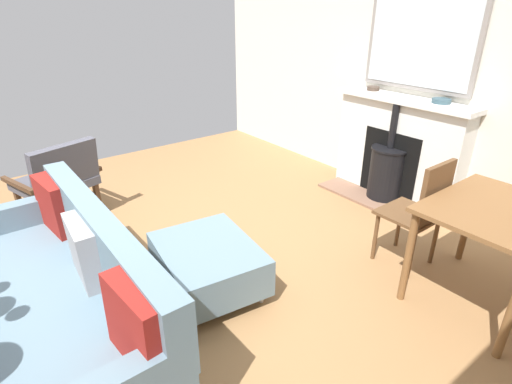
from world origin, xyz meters
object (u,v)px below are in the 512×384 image
Objects in this scene: armchair_accent at (59,177)px; fireplace at (395,154)px; sofa at (57,302)px; dining_chair_near_fireplace at (422,208)px; mantel_bowl_near at (373,88)px; mantel_bowl_far at (441,101)px; ottoman at (208,263)px; dining_table at (496,223)px.

fireplace is at bearing 151.95° from armchair_accent.
dining_chair_near_fireplace is (-2.39, 0.77, 0.16)m from sofa.
mantel_bowl_near reaches higher than mantel_bowl_far.
ottoman is 0.97× the size of dining_chair_near_fireplace.
sofa reaches higher than armchair_accent.
dining_chair_near_fireplace is (0.99, 0.52, -0.57)m from mantel_bowl_far.
armchair_accent is at bearing -104.44° from sofa.
dining_table is at bearing 55.50° from fireplace.
fireplace is at bearing -178.07° from sofa.
dining_table is at bearing 46.07° from mantel_bowl_far.
ottoman is 1.08× the size of armchair_accent.
mantel_bowl_near is (-0.04, -0.40, 0.61)m from fireplace.
sofa is at bearing -17.85° from dining_chair_near_fireplace.
mantel_bowl_far is 0.19× the size of dining_chair_near_fireplace.
sofa is 2.72m from dining_table.
sofa is at bearing -28.15° from dining_table.
mantel_bowl_far is 0.09× the size of sofa.
mantel_bowl_far is 3.57m from armchair_accent.
ottoman is 0.95× the size of dining_table.
dining_table is (0.96, 1.39, 0.13)m from fireplace.
mantel_bowl_far is at bearing 96.11° from fireplace.
dining_table is at bearing 60.98° from mantel_bowl_near.
mantel_bowl_far is 0.19× the size of dining_table.
mantel_bowl_near is 2.62m from ottoman.
armchair_accent is 0.88× the size of dining_table.
sofa reaches higher than ottoman.
fireplace is at bearing -176.52° from ottoman.
fireplace is 0.73m from mantel_bowl_near.
mantel_bowl_near is 0.16× the size of armchair_accent.
sofa reaches higher than dining_table.
dining_table is (-1.96, 2.94, 0.16)m from armchair_accent.
mantel_bowl_far is 0.20× the size of ottoman.
dining_chair_near_fireplace reaches higher than sofa.
sofa is at bearing 8.65° from mantel_bowl_near.
sofa is at bearing -1.86° from ottoman.
armchair_accent is at bearing -56.36° from dining_table.
dining_chair_near_fireplace reaches higher than ottoman.
mantel_bowl_near is 0.15× the size of ottoman.
armchair_accent reaches higher than ottoman.
mantel_bowl_far is at bearing 175.85° from sofa.
fireplace is 1.60× the size of dining_table.
sofa is (3.38, 0.51, -0.74)m from mantel_bowl_near.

